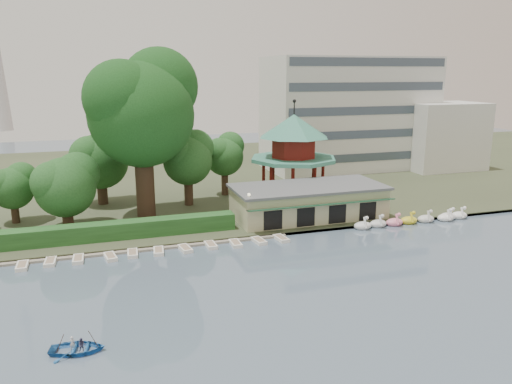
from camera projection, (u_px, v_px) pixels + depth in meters
name	position (u px, v px, depth m)	size (l,w,h in m)	color
ground_plane	(302.00, 309.00, 38.46)	(220.00, 220.00, 0.00)	slate
shore	(186.00, 176.00, 86.56)	(220.00, 70.00, 0.40)	#424930
embankment	(241.00, 238.00, 54.44)	(220.00, 0.60, 0.30)	gray
dock	(128.00, 250.00, 50.81)	(34.00, 1.60, 0.24)	gray
boathouse	(308.00, 201.00, 61.21)	(18.60, 9.39, 3.90)	#B4B185
pavilion	(294.00, 147.00, 69.88)	(12.40, 12.40, 13.50)	#B4B185
office_building	(364.00, 117.00, 91.20)	(38.00, 18.00, 20.00)	silver
hedge	(96.00, 232.00, 52.70)	(30.00, 2.00, 1.80)	#275B25
lamp_post	(249.00, 205.00, 55.71)	(0.36, 0.36, 4.28)	black
big_tree	(142.00, 106.00, 58.70)	(13.71, 12.78, 20.38)	#3A281C
small_trees	(108.00, 167.00, 62.49)	(38.86, 17.26, 10.11)	#3A281C
swan_boats	(416.00, 220.00, 60.24)	(15.79, 2.17, 1.92)	white
moored_rowboats	(134.00, 254.00, 49.61)	(32.35, 2.76, 0.36)	white
rowboat_with_passengers	(77.00, 345.00, 32.41)	(5.54, 4.42, 2.01)	#2465AB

